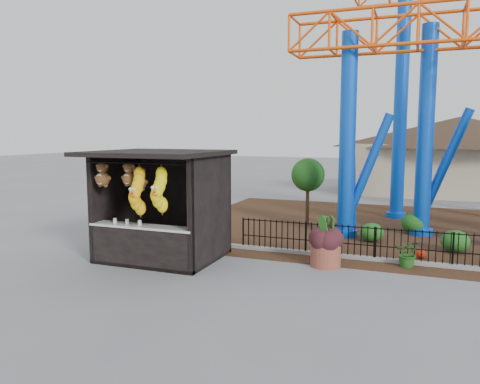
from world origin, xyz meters
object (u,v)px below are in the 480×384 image
(terracotta_planter, at_px, (326,254))
(potted_plant, at_px, (409,253))
(roller_coaster, at_px, (463,52))
(prize_booth, at_px, (158,208))

(terracotta_planter, distance_m, potted_plant, 2.22)
(roller_coaster, xyz_separation_m, terracotta_planter, (-3.54, -6.21, -6.12))
(roller_coaster, distance_m, terracotta_planter, 9.41)
(prize_booth, xyz_separation_m, terracotta_planter, (4.57, 1.08, -1.19))
(prize_booth, xyz_separation_m, potted_plant, (6.69, 1.77, -1.13))
(potted_plant, bearing_deg, prize_booth, -151.38)
(terracotta_planter, bearing_deg, roller_coaster, 60.34)
(prize_booth, distance_m, roller_coaster, 11.97)
(roller_coaster, bearing_deg, potted_plant, -104.45)
(terracotta_planter, xyz_separation_m, potted_plant, (2.11, 0.68, 0.06))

